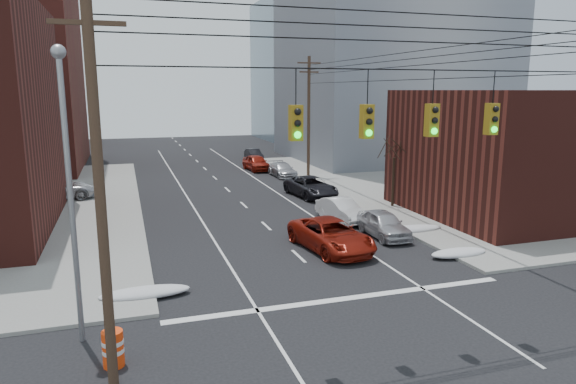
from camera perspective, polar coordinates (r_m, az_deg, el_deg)
sidewalk_ne at (r=51.96m, az=24.64°, el=1.46°), size 40.00×40.00×0.15m
building_office at (r=62.50m, az=11.19°, el=15.19°), size 22.00×20.00×25.00m
building_glass at (r=86.84m, az=3.86°, el=13.23°), size 20.00×18.00×22.00m
building_storefront at (r=37.39m, az=26.15°, el=3.97°), size 16.00×12.00×8.00m
utility_pole_left at (r=13.93m, az=-20.28°, el=1.38°), size 2.20×0.28×11.00m
utility_pole_far at (r=47.68m, az=2.32°, el=8.59°), size 2.20×0.28×11.00m
traffic_signals at (r=15.86m, az=12.38°, el=7.97°), size 17.00×0.42×2.02m
street_light at (r=17.00m, az=-23.21°, el=2.00°), size 0.44×0.44×9.32m
bare_tree at (r=35.78m, az=11.63°, el=1.89°), size 2.09×2.20×4.93m
snow_nw at (r=21.23m, az=-15.61°, el=-10.72°), size 3.50×1.08×0.42m
snow_ne at (r=26.50m, az=18.44°, el=-6.44°), size 3.00×1.08×0.42m
snow_east_far at (r=30.08m, az=13.41°, el=-4.07°), size 4.00×1.08×0.42m
red_pickup at (r=26.18m, az=4.80°, el=-4.80°), size 3.33×5.92×1.56m
parked_car_a at (r=28.93m, az=10.57°, el=-3.50°), size 1.80×4.31×1.46m
parked_car_b at (r=32.04m, az=5.96°, el=-1.98°), size 2.04×4.39×1.39m
parked_car_c at (r=39.16m, az=2.56°, el=0.59°), size 3.17×5.71×1.51m
parked_car_d at (r=48.25m, az=-0.63°, el=2.50°), size 1.95×4.53×1.30m
parked_car_e at (r=52.00m, az=-3.53°, el=3.26°), size 2.25×4.74×1.56m
parked_car_f at (r=59.67m, az=-3.84°, el=4.17°), size 1.42×3.99×1.31m
lot_car_a at (r=37.18m, az=-27.84°, el=-1.28°), size 3.95×2.22×1.23m
lot_car_b at (r=40.97m, az=-24.28°, el=0.29°), size 5.79×3.25×1.53m
construction_barrel at (r=16.55m, az=-18.87°, el=-16.10°), size 0.65×0.65×1.10m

